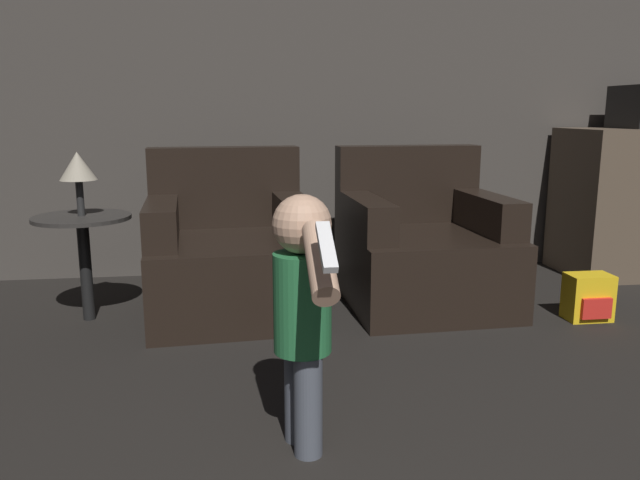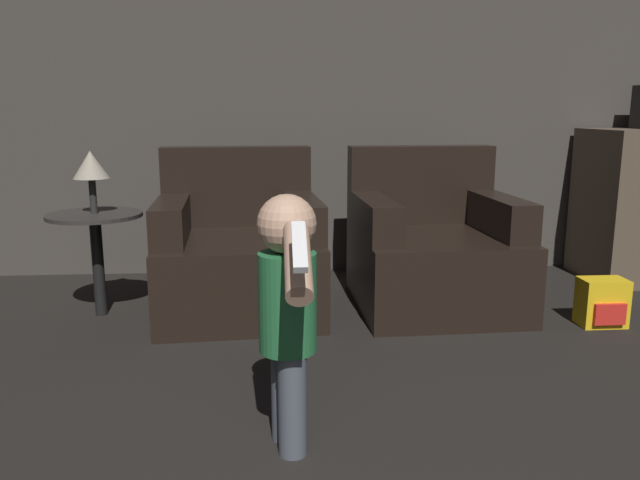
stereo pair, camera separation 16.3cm
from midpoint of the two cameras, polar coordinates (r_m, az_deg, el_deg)
wall_back at (r=4.13m, az=-2.39°, el=15.03°), size 8.40×0.05×2.60m
armchair_left at (r=3.37m, az=-6.04°, el=-1.31°), size 0.90×0.93×0.86m
armchair_right at (r=3.50m, az=11.60°, el=-1.01°), size 0.87×0.90×0.86m
person_toddler at (r=1.91m, az=-0.52°, el=-5.80°), size 0.18×0.56×0.82m
toy_backpack at (r=3.47m, az=25.65°, el=-5.21°), size 0.22×0.17×0.24m
side_table at (r=3.40m, az=-18.55°, el=0.84°), size 0.48×0.48×0.54m
lamp at (r=3.35m, az=-18.92°, el=6.40°), size 0.18×0.18×0.32m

